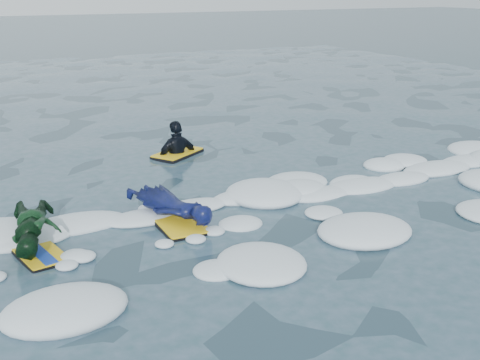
{
  "coord_description": "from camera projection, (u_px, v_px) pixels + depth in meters",
  "views": [
    {
      "loc": [
        -3.01,
        -5.84,
        3.07
      ],
      "look_at": [
        0.59,
        1.6,
        0.36
      ],
      "focal_mm": 45.0,
      "sensor_mm": 36.0,
      "label": 1
    }
  ],
  "objects": [
    {
      "name": "ground",
      "position": [
        254.0,
        253.0,
        7.2
      ],
      "size": [
        120.0,
        120.0,
        0.0
      ],
      "primitive_type": "plane",
      "color": "#1A353F",
      "rests_on": "ground"
    },
    {
      "name": "foam_band",
      "position": [
        219.0,
        223.0,
        8.08
      ],
      "size": [
        12.0,
        3.1,
        0.3
      ],
      "primitive_type": null,
      "color": "white",
      "rests_on": "ground"
    },
    {
      "name": "prone_woman_unit",
      "position": [
        172.0,
        207.0,
        8.1
      ],
      "size": [
        1.03,
        1.66,
        0.4
      ],
      "rotation": [
        0.0,
        0.0,
        1.57
      ],
      "color": "black",
      "rests_on": "ground"
    },
    {
      "name": "prone_child_unit",
      "position": [
        35.0,
        231.0,
        7.16
      ],
      "size": [
        0.9,
        1.4,
        0.51
      ],
      "rotation": [
        0.0,
        0.0,
        1.79
      ],
      "color": "black",
      "rests_on": "ground"
    },
    {
      "name": "waiting_rider_unit",
      "position": [
        178.0,
        160.0,
        11.28
      ],
      "size": [
        1.15,
        1.03,
        1.52
      ],
      "rotation": [
        0.0,
        0.0,
        0.59
      ],
      "color": "black",
      "rests_on": "ground"
    }
  ]
}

